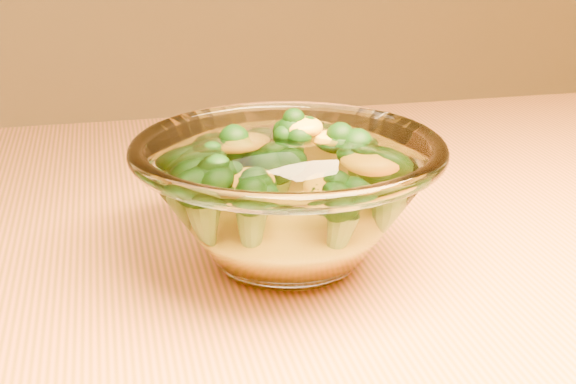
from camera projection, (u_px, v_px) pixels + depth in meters
The scene contains 3 objects.
glass_bowl at pixel (288, 198), 0.55m from camera, with size 0.22×0.22×0.10m.
cheese_sauce at pixel (288, 225), 0.56m from camera, with size 0.12×0.12×0.03m, color orange.
broccoli_heap at pixel (278, 176), 0.55m from camera, with size 0.16×0.14×0.07m.
Camera 1 is at (-0.02, -0.51, 1.00)m, focal length 50.00 mm.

